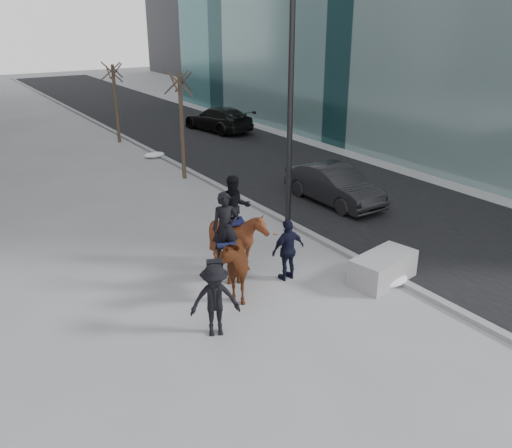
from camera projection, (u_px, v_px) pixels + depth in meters
ground at (280, 290)px, 14.43m from camera, size 120.00×120.00×0.00m
road at (279, 167)px, 25.77m from camera, size 8.00×90.00×0.01m
curb at (205, 179)px, 23.74m from camera, size 0.25×90.00×0.12m
planter at (383, 268)px, 14.79m from camera, size 2.08×1.32×0.77m
car_near at (334, 185)px, 20.73m from camera, size 1.60×4.40×1.44m
car_far at (218, 119)px, 33.28m from camera, size 2.87×5.38×1.48m
tree_near at (182, 121)px, 23.16m from camera, size 1.20×1.20×5.05m
tree_far at (116, 100)px, 29.80m from camera, size 1.20×1.20×4.72m
mounted_left at (229, 257)px, 13.95m from camera, size 1.67×2.32×2.73m
mounted_right at (237, 233)px, 15.29m from camera, size 1.90×2.01×2.74m
feeder at (288, 250)px, 14.74m from camera, size 1.03×0.86×1.75m
camera_crew at (215, 300)px, 12.16m from camera, size 1.30×1.05×1.75m
lamppost at (287, 79)px, 16.64m from camera, size 0.25×2.54×9.09m
snow_piles at (239, 200)px, 20.88m from camera, size 1.09×16.95×0.28m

